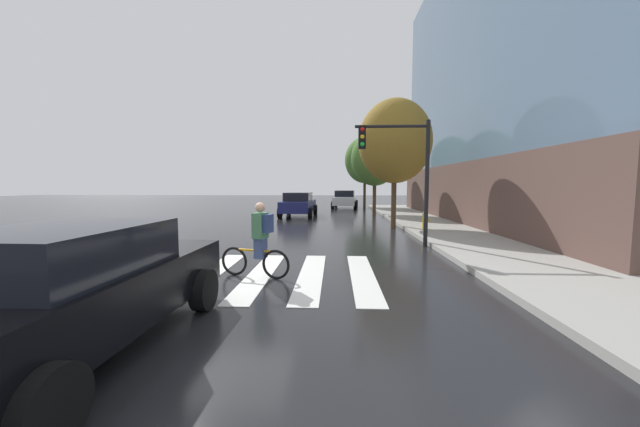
% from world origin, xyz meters
% --- Properties ---
extents(ground_plane, '(120.00, 120.00, 0.00)m').
position_xyz_m(ground_plane, '(0.00, 0.00, 0.00)').
color(ground_plane, black).
extents(sidewalk, '(6.50, 50.00, 0.15)m').
position_xyz_m(sidewalk, '(8.75, 0.00, 0.07)').
color(sidewalk, '#9E9B93').
rests_on(sidewalk, ground).
extents(crosswalk_stripes, '(6.45, 4.17, 0.01)m').
position_xyz_m(crosswalk_stripes, '(0.00, 0.00, 0.01)').
color(crosswalk_stripes, silver).
rests_on(crosswalk_stripes, ground).
extents(manhole_cover, '(0.64, 0.64, 0.01)m').
position_xyz_m(manhole_cover, '(-0.78, -2.28, 0.00)').
color(manhole_cover, '#473D1E').
rests_on(manhole_cover, ground).
extents(sedan_near, '(2.25, 4.64, 1.59)m').
position_xyz_m(sedan_near, '(-0.84, -3.72, 0.82)').
color(sedan_near, black).
rests_on(sedan_near, ground).
extents(sedan_mid, '(2.32, 4.66, 1.58)m').
position_xyz_m(sedan_mid, '(-0.11, 14.59, 0.82)').
color(sedan_mid, navy).
rests_on(sedan_mid, ground).
extents(sedan_far, '(2.51, 4.76, 1.59)m').
position_xyz_m(sedan_far, '(3.21, 22.50, 0.82)').
color(sedan_far, silver).
rests_on(sedan_far, ground).
extents(cyclist, '(1.66, 0.52, 1.69)m').
position_xyz_m(cyclist, '(0.64, -0.25, 0.84)').
color(cyclist, black).
rests_on(cyclist, ground).
extents(traffic_light_near, '(2.47, 0.28, 4.20)m').
position_xyz_m(traffic_light_near, '(4.54, 3.79, 2.86)').
color(traffic_light_near, black).
rests_on(traffic_light_near, ground).
extents(fire_hydrant, '(0.33, 0.22, 0.78)m').
position_xyz_m(fire_hydrant, '(6.28, 7.32, 0.53)').
color(fire_hydrant, gold).
rests_on(fire_hydrant, sidewalk).
extents(street_tree_near, '(3.43, 3.43, 6.09)m').
position_xyz_m(street_tree_near, '(5.11, 8.59, 4.11)').
color(street_tree_near, '#4C3823').
rests_on(street_tree_near, ground).
extents(street_tree_mid, '(3.21, 3.21, 5.70)m').
position_xyz_m(street_tree_mid, '(4.99, 15.42, 3.85)').
color(street_tree_mid, '#4C3823').
rests_on(street_tree_mid, ground).
extents(street_tree_far, '(3.56, 3.56, 6.33)m').
position_xyz_m(street_tree_far, '(4.95, 22.68, 4.28)').
color(street_tree_far, '#4C3823').
rests_on(street_tree_far, ground).
extents(corner_building, '(18.14, 22.37, 15.59)m').
position_xyz_m(corner_building, '(17.65, 10.92, 7.74)').
color(corner_building, brown).
rests_on(corner_building, ground).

